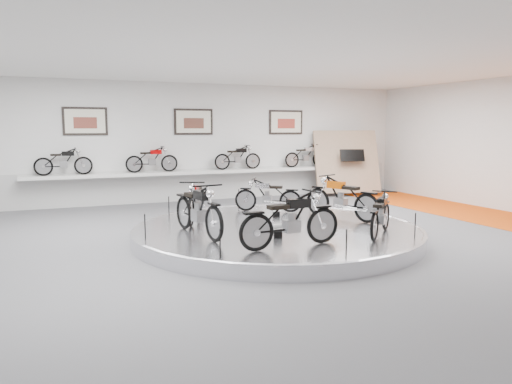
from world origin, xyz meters
name	(u,v)px	position (x,y,z in m)	size (l,w,h in m)	color
floor	(283,242)	(0.00, 0.00, 0.00)	(16.00, 16.00, 0.00)	#4E4E51
ceiling	(284,55)	(0.00, 0.00, 4.00)	(16.00, 16.00, 0.00)	white
wall_back	(194,142)	(0.00, 7.00, 2.00)	(16.00, 16.00, 0.00)	silver
orange_carpet_strip	(508,220)	(6.80, 0.00, 0.01)	(2.40, 12.60, 0.01)	red
dado_band	(194,185)	(0.00, 6.98, 0.55)	(15.68, 0.04, 1.10)	#BCBCBA
display_platform	(277,233)	(0.00, 0.30, 0.15)	(6.40, 6.40, 0.30)	silver
platform_rim	(277,228)	(0.00, 0.30, 0.27)	(6.40, 6.40, 0.10)	#B2B2BA
shelf	(197,172)	(0.00, 6.70, 1.00)	(11.00, 0.55, 0.10)	silver
poster_left	(85,121)	(-3.50, 6.96, 2.70)	(1.35, 0.06, 0.88)	silver
poster_center	(194,122)	(0.00, 6.96, 2.70)	(1.35, 0.06, 0.88)	silver
poster_right	(286,122)	(3.50, 6.96, 2.70)	(1.35, 0.06, 0.88)	silver
display_panel	(347,162)	(5.60, 6.10, 1.25)	(2.40, 0.12, 2.40)	#9E7A65
shelf_bike_a	(64,163)	(-4.20, 6.70, 1.42)	(1.22, 0.42, 0.73)	black
shelf_bike_b	(152,161)	(-1.50, 6.70, 1.42)	(1.22, 0.42, 0.73)	#980103
shelf_bike_c	(238,159)	(1.50, 6.70, 1.42)	(1.22, 0.42, 0.73)	black
shelf_bike_d	(306,157)	(4.20, 6.70, 1.42)	(1.22, 0.42, 0.73)	#B6B5BA
bike_a	(342,198)	(1.82, 0.53, 0.83)	(1.79, 0.63, 1.05)	#CE5407
bike_b	(268,195)	(0.63, 2.21, 0.74)	(1.50, 0.53, 0.88)	#B6B5BA
bike_c	(195,201)	(-1.50, 1.63, 0.79)	(1.68, 0.59, 0.99)	#980103
bike_d	(198,209)	(-1.88, 0.11, 0.85)	(1.86, 0.65, 1.09)	black
bike_e	(291,219)	(-0.61, -1.57, 0.82)	(1.77, 0.63, 1.04)	black
bike_f	(381,214)	(1.55, -1.37, 0.74)	(1.51, 0.53, 0.89)	black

